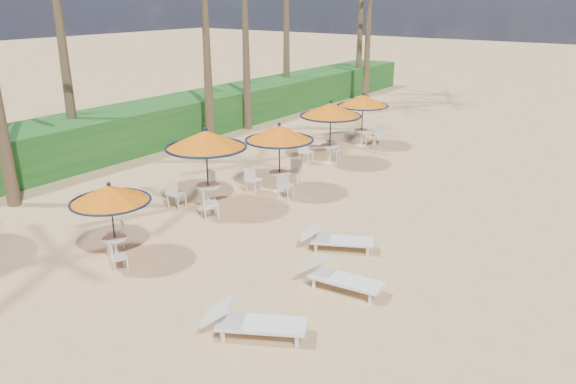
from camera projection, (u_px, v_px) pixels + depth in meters
The scene contains 10 objects.
ground at pixel (268, 314), 12.15m from camera, with size 160.00×160.00×0.00m, color tan.
scrub_hedge at pixel (188, 115), 27.71m from camera, with size 3.00×40.00×1.80m, color #194716.
station_0 at pixel (111, 201), 14.14m from camera, with size 2.04×2.04×2.13m.
station_1 at pixel (204, 149), 17.54m from camera, with size 2.58×2.58×2.69m.
station_2 at pixel (279, 142), 19.11m from camera, with size 2.37×2.47×2.47m.
station_3 at pixel (329, 115), 22.42m from camera, with size 2.49×2.49×2.60m.
station_4 at pixel (364, 105), 25.20m from camera, with size 2.32×2.32×2.42m.
lounger_near at pixel (251, 321), 11.24m from camera, with size 2.16×1.60×0.75m.
lounger_mid at pixel (338, 276), 13.08m from camera, with size 2.06×0.83×0.72m.
lounger_far at pixel (335, 238), 15.12m from camera, with size 2.02×1.44×0.70m.
Camera 1 is at (6.54, -8.33, 6.53)m, focal length 35.00 mm.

